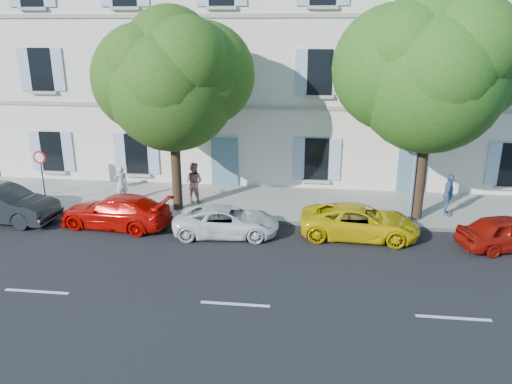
# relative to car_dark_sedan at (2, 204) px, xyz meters

# --- Properties ---
(ground) EXTENTS (90.00, 90.00, 0.00)m
(ground) POSITION_rel_car_dark_sedan_xyz_m (10.32, -1.21, -0.74)
(ground) COLOR black
(sidewalk) EXTENTS (36.00, 4.50, 0.15)m
(sidewalk) POSITION_rel_car_dark_sedan_xyz_m (10.32, 3.24, -0.66)
(sidewalk) COLOR #A09E96
(sidewalk) RESTS_ON ground
(kerb) EXTENTS (36.00, 0.16, 0.16)m
(kerb) POSITION_rel_car_dark_sedan_xyz_m (10.32, 1.07, -0.66)
(kerb) COLOR #9E998E
(kerb) RESTS_ON ground
(building) EXTENTS (28.00, 7.00, 12.00)m
(building) POSITION_rel_car_dark_sedan_xyz_m (10.32, 8.99, 5.26)
(building) COLOR silver
(building) RESTS_ON ground
(car_dark_sedan) EXTENTS (4.62, 1.99, 1.48)m
(car_dark_sedan) POSITION_rel_car_dark_sedan_xyz_m (0.00, 0.00, 0.00)
(car_dark_sedan) COLOR black
(car_dark_sedan) RESTS_ON ground
(car_red_coupe) EXTENTS (4.56, 2.29, 1.27)m
(car_red_coupe) POSITION_rel_car_dark_sedan_xyz_m (4.73, 0.02, -0.10)
(car_red_coupe) COLOR #C40B05
(car_red_coupe) RESTS_ON ground
(car_white_coupe) EXTENTS (4.11, 2.16, 1.10)m
(car_white_coupe) POSITION_rel_car_dark_sedan_xyz_m (9.21, -0.28, -0.19)
(car_white_coupe) COLOR white
(car_white_coupe) RESTS_ON ground
(car_yellow_supercar) EXTENTS (4.46, 2.20, 1.22)m
(car_yellow_supercar) POSITION_rel_car_dark_sedan_xyz_m (14.18, 0.12, -0.13)
(car_yellow_supercar) COLOR #DCBD09
(car_yellow_supercar) RESTS_ON ground
(car_red_hatchback) EXTENTS (3.84, 2.41, 1.22)m
(car_red_hatchback) POSITION_rel_car_dark_sedan_xyz_m (19.34, -0.31, -0.13)
(car_red_hatchback) COLOR maroon
(car_red_hatchback) RESTS_ON ground
(tree_left) EXTENTS (5.14, 5.14, 7.97)m
(tree_left) POSITION_rel_car_dark_sedan_xyz_m (6.73, 1.88, 4.54)
(tree_left) COLOR #3A2819
(tree_left) RESTS_ON sidewalk
(tree_right) EXTENTS (5.63, 5.63, 8.67)m
(tree_right) POSITION_rel_car_dark_sedan_xyz_m (16.58, 1.99, 4.97)
(tree_right) COLOR #3A2819
(tree_right) RESTS_ON sidewalk
(road_sign) EXTENTS (0.56, 0.08, 2.43)m
(road_sign) POSITION_rel_car_dark_sedan_xyz_m (0.90, 1.65, 1.16)
(road_sign) COLOR #383A3D
(road_sign) RESTS_ON sidewalk
(street_lamp) EXTENTS (0.28, 1.58, 7.38)m
(street_lamp) POSITION_rel_car_dark_sedan_xyz_m (16.30, 1.66, 3.59)
(street_lamp) COLOR #7293BF
(street_lamp) RESTS_ON sidewalk
(pedestrian_a) EXTENTS (0.70, 0.68, 1.61)m
(pedestrian_a) POSITION_rel_car_dark_sedan_xyz_m (4.01, 2.53, 0.22)
(pedestrian_a) COLOR silver
(pedestrian_a) RESTS_ON sidewalk
(pedestrian_b) EXTENTS (1.00, 0.84, 1.80)m
(pedestrian_b) POSITION_rel_car_dark_sedan_xyz_m (7.19, 2.87, 0.31)
(pedestrian_b) COLOR tan
(pedestrian_b) RESTS_ON sidewalk
(pedestrian_c) EXTENTS (0.75, 1.11, 1.76)m
(pedestrian_c) POSITION_rel_car_dark_sedan_xyz_m (17.89, 2.48, 0.29)
(pedestrian_c) COLOR slate
(pedestrian_c) RESTS_ON sidewalk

